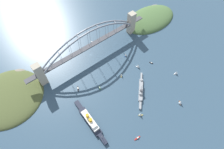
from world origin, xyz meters
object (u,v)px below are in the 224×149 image
object	(u,v)px
harbor_arch_bridge	(90,45)
small_boat_8	(138,66)
naval_cruiser	(141,90)
small_boat_9	(141,114)
small_boat_7	(137,138)
small_boat_5	(126,55)
small_boat_4	(78,89)
small_boat_1	(181,102)
small_boat_6	(100,88)
seaplane_taxiing_near_bridge	(92,42)
ocean_liner	(90,121)
small_boat_3	(122,75)
small_boat_2	(151,63)
small_boat_0	(176,73)

from	to	relation	value
harbor_arch_bridge	small_boat_8	size ratio (longest dim) A/B	28.77
naval_cruiser	small_boat_9	world-z (taller)	naval_cruiser
harbor_arch_bridge	small_boat_9	xyz separation A→B (m)	(12.50, 181.77, -27.19)
harbor_arch_bridge	small_boat_7	distance (m)	217.33
small_boat_5	small_boat_4	bearing A→B (deg)	2.34
small_boat_1	small_boat_6	world-z (taller)	small_boat_1
naval_cruiser	small_boat_1	world-z (taller)	naval_cruiser
seaplane_taxiing_near_bridge	small_boat_4	bearing A→B (deg)	41.56
ocean_liner	small_boat_5	world-z (taller)	ocean_liner
ocean_liner	seaplane_taxiing_near_bridge	xyz separation A→B (m)	(-118.20, -160.95, -3.10)
small_boat_3	small_boat_7	distance (m)	135.82
harbor_arch_bridge	ocean_liner	size ratio (longest dim) A/B	3.00
small_boat_2	small_boat_8	distance (m)	33.02
ocean_liner	small_boat_5	size ratio (longest dim) A/B	12.10
small_boat_6	small_boat_4	bearing A→B (deg)	-36.25
harbor_arch_bridge	small_boat_7	bearing A→B (deg)	77.69
small_boat_8	harbor_arch_bridge	bearing A→B (deg)	-57.04
small_boat_4	small_boat_8	distance (m)	140.62
small_boat_3	small_boat_7	world-z (taller)	small_boat_3
harbor_arch_bridge	small_boat_6	xyz separation A→B (m)	(37.70, 85.54, -31.05)
naval_cruiser	small_boat_6	bearing A→B (deg)	-42.72
harbor_arch_bridge	ocean_liner	bearing A→B (deg)	54.54
small_boat_5	small_boat_0	bearing A→B (deg)	116.62
ocean_liner	naval_cruiser	size ratio (longest dim) A/B	1.63
small_boat_4	small_boat_9	distance (m)	137.72
small_boat_6	small_boat_7	size ratio (longest dim) A/B	0.75
naval_cruiser	small_boat_8	bearing A→B (deg)	-127.42
seaplane_taxiing_near_bridge	small_boat_2	xyz separation A→B (m)	(-69.29, 132.98, -1.23)
small_boat_6	naval_cruiser	bearing A→B (deg)	137.28
small_boat_6	small_boat_9	distance (m)	99.54
harbor_arch_bridge	small_boat_1	bearing A→B (deg)	107.34
harbor_arch_bridge	small_boat_8	distance (m)	116.25
seaplane_taxiing_near_bridge	ocean_liner	bearing A→B (deg)	53.71
small_boat_0	small_boat_3	world-z (taller)	small_boat_0
small_boat_4	small_boat_3	bearing A→B (deg)	161.16
small_boat_4	small_boat_9	world-z (taller)	small_boat_9
harbor_arch_bridge	ocean_liner	distance (m)	165.57
small_boat_4	small_boat_8	xyz separation A→B (m)	(-135.82, 36.18, 4.14)
small_boat_1	small_boat_6	bearing A→B (deg)	-50.64
small_boat_8	small_boat_0	bearing A→B (deg)	129.18
small_boat_4	small_boat_6	size ratio (longest dim) A/B	1.27
small_boat_1	small_boat_3	distance (m)	131.86
small_boat_6	small_boat_8	bearing A→B (deg)	174.61
small_boat_9	small_boat_7	bearing A→B (deg)	40.40
small_boat_7	small_boat_8	xyz separation A→B (m)	(-107.43, -115.26, 4.11)
naval_cruiser	small_boat_9	size ratio (longest dim) A/B	6.39
naval_cruiser	small_boat_4	size ratio (longest dim) A/B	5.12
naval_cruiser	small_boat_0	distance (m)	91.09
small_boat_1	small_boat_8	bearing A→B (deg)	-87.68
ocean_liner	naval_cruiser	xyz separation A→B (m)	(-119.47, 10.02, -1.91)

